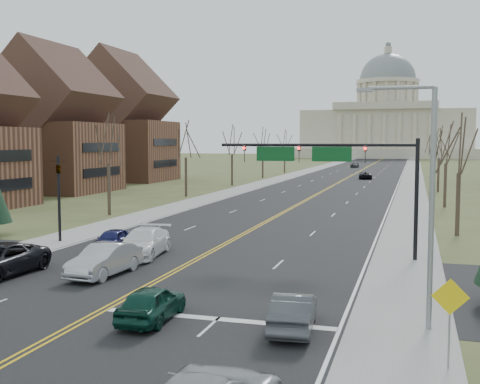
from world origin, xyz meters
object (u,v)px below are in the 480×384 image
Objects in this scene: street_light at (425,190)px; car_sb_inner_second at (143,242)px; car_sb_inner_lead at (105,260)px; car_sb_outer_second at (112,240)px; car_nb_inner_lead at (152,303)px; signal_left at (59,189)px; warn_sign at (450,306)px; car_far_sb at (355,165)px; car_nb_outer_lead at (293,311)px; signal_mast at (331,162)px; car_far_nb at (365,175)px.

street_light reaches higher than car_sb_inner_second.
car_sb_inner_lead is 1.27× the size of car_sb_outer_second.
street_light is 11.27m from car_nb_inner_lead.
street_light is (24.24, -13.50, 1.51)m from signal_left.
signal_left is 30.57m from warn_sign.
car_sb_inner_second reaches higher than car_far_sb.
street_light is 1.80× the size of car_sb_inner_lead.
street_light reaches higher than signal_left.
street_light is 17.09m from car_sb_inner_lead.
car_sb_inner_lead is at bearing 152.40° from warn_sign.
car_nb_inner_lead is at bearing -45.05° from car_sb_inner_lead.
warn_sign is (0.76, -4.02, -3.21)m from street_light.
warn_sign is 0.67× the size of car_nb_outer_lead.
car_far_sb is (8.51, 124.74, -2.91)m from signal_left.
signal_left reaches higher than car_sb_outer_second.
car_far_sb is (3.33, 126.78, 0.12)m from car_sb_outer_second.
car_nb_outer_lead is at bearing -83.74° from car_far_sb.
signal_mast is 2.45× the size of car_far_nb.
car_nb_inner_lead reaches higher than car_far_nb.
car_sb_outer_second is at bearing 119.38° from car_sb_inner_lead.
signal_left is 1.21× the size of car_far_nb.
car_sb_inner_second reaches higher than car_far_nb.
warn_sign is 11.19m from car_nb_inner_lead.
warn_sign is 0.72× the size of car_sb_outer_second.
signal_mast is 15.86m from car_nb_outer_lead.
signal_left is at bearing -92.20° from car_far_sb.
car_sb_inner_lead is 5.51m from car_sb_inner_second.
street_light is 19.65m from car_sb_inner_second.
signal_left is 2.09× the size of warn_sign.
street_light is 2.19× the size of car_nb_inner_lead.
car_sb_inner_lead is at bearing 163.59° from street_light.
signal_left reaches higher than car_nb_inner_lead.
signal_mast is 19.06m from signal_left.
car_sb_inner_second reaches higher than car_nb_inner_lead.
car_nb_outer_lead is (19.65, -15.02, -3.00)m from signal_left.
car_nb_outer_lead is 0.74× the size of car_sb_inner_second.
car_sb_outer_second is (-19.06, 11.46, -4.54)m from street_light.
car_sb_outer_second is at bearing 76.56° from car_far_nb.
car_nb_outer_lead is at bearing -45.15° from car_sb_outer_second.
street_light reaches higher than car_far_nb.
warn_sign reaches higher than car_far_sb.
car_sb_inner_lead is at bearing -34.16° from car_nb_outer_lead.
signal_mast is at bearing -109.27° from car_nb_inner_lead.
street_light is at bearing 100.75° from warn_sign.
car_far_sb is (-10.43, 124.74, -4.96)m from signal_mast.
street_light is 1.95× the size of car_far_sb.
car_sb_inner_second is (-17.00, 14.18, -1.17)m from warn_sign.
signal_left is 125.06m from car_far_sb.
signal_mast is 14.61m from car_sb_inner_lead.
signal_left is 1.04× the size of car_sb_inner_second.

